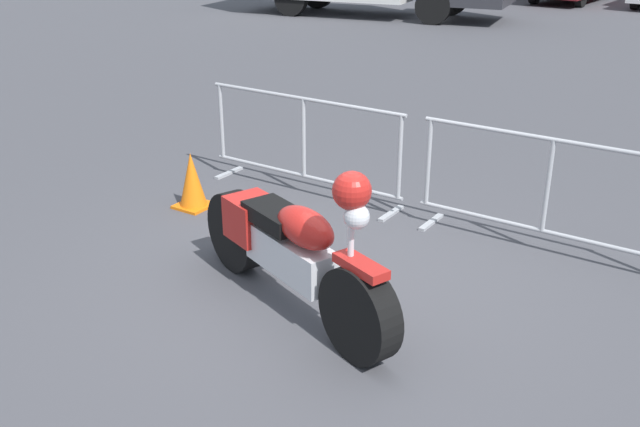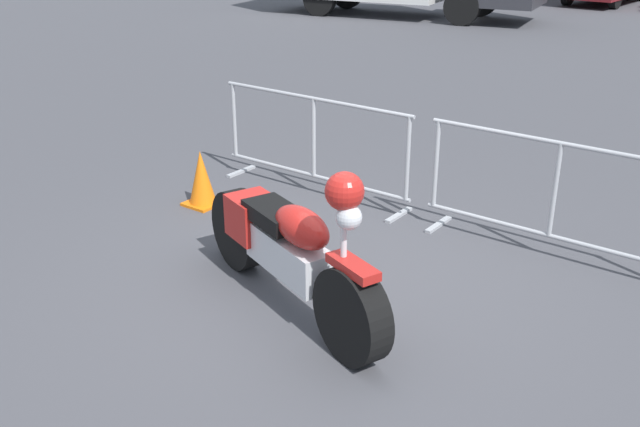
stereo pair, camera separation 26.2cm
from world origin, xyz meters
TOP-DOWN VIEW (x-y plane):
  - ground_plane at (0.00, 0.00)m, footprint 120.00×120.00m
  - motorcycle at (-0.07, -0.39)m, footprint 2.27×1.01m
  - crowd_barrier_near at (-1.37, 1.66)m, footprint 2.40×0.46m
  - crowd_barrier_far at (1.23, 1.66)m, footprint 2.40×0.46m
  - traffic_cone at (-2.10, 0.70)m, footprint 0.34×0.34m

SIDE VIEW (x-z plane):
  - ground_plane at x=0.00m, z-range 0.00..0.00m
  - traffic_cone at x=-2.10m, z-range -0.01..0.58m
  - motorcycle at x=-0.07m, z-range -0.16..1.17m
  - crowd_barrier_near at x=-1.37m, z-range 0.02..1.09m
  - crowd_barrier_far at x=1.23m, z-range 0.02..1.09m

